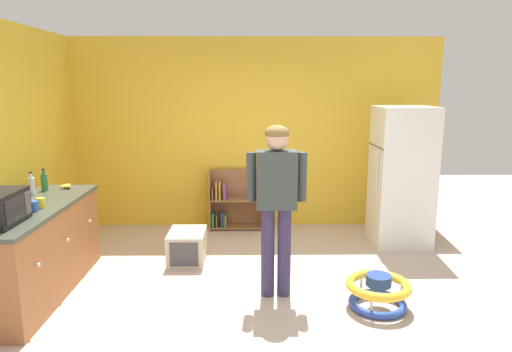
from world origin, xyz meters
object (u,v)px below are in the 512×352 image
bookshelf (234,203)px  yellow_cup (41,203)px  standing_person (276,194)px  green_cup (26,201)px  kitchen_counter (36,250)px  pet_carrier (187,246)px  baby_walker (378,291)px  refrigerator (402,176)px  blue_cup (34,206)px  orange_cup (19,204)px  clear_bottle (32,185)px  green_glass_bottle (44,182)px  banana_bunch (67,186)px

bookshelf → yellow_cup: size_ratio=8.95×
yellow_cup → standing_person: bearing=-0.3°
standing_person → green_cup: (-2.41, 0.08, -0.08)m
kitchen_counter → pet_carrier: size_ratio=3.48×
bookshelf → baby_walker: bookshelf is taller
green_cup → refrigerator: bearing=19.2°
blue_cup → orange_cup: 0.19m
orange_cup → blue_cup: bearing=-21.6°
kitchen_counter → clear_bottle: (-0.22, 0.48, 0.55)m
clear_bottle → green_glass_bottle: (0.05, 0.18, 0.00)m
baby_walker → banana_bunch: (-3.26, 1.11, 0.77)m
refrigerator → kitchen_counter: bearing=-160.4°
green_cup → green_glass_bottle: bearing=99.5°
refrigerator → clear_bottle: 4.38m
clear_bottle → orange_cup: clear_bottle is taller
standing_person → blue_cup: size_ratio=17.72×
banana_bunch → green_cup: 0.77m
green_glass_bottle → orange_cup: bearing=-82.7°
pet_carrier → baby_walker: bearing=-31.2°
orange_cup → pet_carrier: bearing=33.6°
clear_bottle → blue_cup: (0.32, -0.66, -0.05)m
blue_cup → green_cup: (-0.16, 0.19, 0.00)m
refrigerator → baby_walker: 2.06m
banana_bunch → green_glass_bottle: bearing=-151.3°
refrigerator → standing_person: 2.27m
baby_walker → blue_cup: (-3.19, 0.16, 0.79)m
bookshelf → pet_carrier: (-0.51, -1.26, -0.19)m
pet_carrier → green_glass_bottle: (-1.52, -0.17, 0.82)m
baby_walker → yellow_cup: 3.28m
green_cup → orange_cup: bearing=-95.3°
refrigerator → yellow_cup: size_ratio=18.74×
pet_carrier → clear_bottle: clear_bottle is taller
bookshelf → blue_cup: 2.93m
pet_carrier → banana_bunch: size_ratio=3.49×
bookshelf → pet_carrier: bearing=-112.1°
standing_person → clear_bottle: standing_person is taller
standing_person → clear_bottle: size_ratio=6.84×
clear_bottle → green_cup: bearing=-71.0°
refrigerator → pet_carrier: 2.85m
kitchen_counter → refrigerator: refrigerator is taller
clear_bottle → blue_cup: bearing=-63.9°
kitchen_counter → banana_bunch: (0.03, 0.78, 0.48)m
refrigerator → yellow_cup: refrigerator is taller
refrigerator → blue_cup: (-3.95, -1.62, 0.06)m
orange_cup → refrigerator: bearing=20.6°
blue_cup → green_cup: 0.25m
clear_bottle → green_cup: (0.16, -0.47, -0.05)m
bookshelf → banana_bunch: 2.33m
standing_person → pet_carrier: 1.59m
pet_carrier → orange_cup: (-1.43, -0.95, 0.77)m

